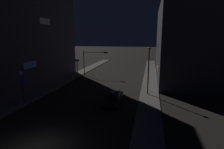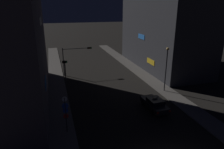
# 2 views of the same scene
# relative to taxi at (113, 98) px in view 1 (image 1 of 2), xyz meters

# --- Properties ---
(sidewalk_left) EXTENTS (2.54, 54.85, 0.13)m
(sidewalk_left) POSITION_rel_taxi_xyz_m (-11.13, 15.22, -0.67)
(sidewalk_left) COLOR #5B5651
(sidewalk_left) RESTS_ON ground_plane
(sidewalk_right) EXTENTS (2.54, 54.85, 0.13)m
(sidewalk_right) POSITION_rel_taxi_xyz_m (4.26, 15.22, -0.67)
(sidewalk_right) COLOR #5B5651
(sidewalk_right) RESTS_ON ground_plane
(building_facade_left) EXTENTS (7.03, 22.93, 22.47)m
(building_facade_left) POSITION_rel_taxi_xyz_m (-15.87, 6.68, 10.50)
(building_facade_left) COLOR #3D3842
(building_facade_left) RESTS_ON ground_plane
(building_facade_right) EXTENTS (9.15, 22.27, 13.83)m
(building_facade_right) POSITION_rel_taxi_xyz_m (10.07, 16.58, 6.18)
(building_facade_right) COLOR #333338
(building_facade_right) RESTS_ON ground_plane
(taxi) EXTENTS (1.87, 4.48, 1.62)m
(taxi) POSITION_rel_taxi_xyz_m (0.00, 0.00, 0.00)
(taxi) COLOR black
(taxi) RESTS_ON ground_plane
(traffic_light_overhead) EXTENTS (5.25, 0.42, 5.08)m
(traffic_light_overhead) POSITION_rel_taxi_xyz_m (-7.53, 16.11, 3.00)
(traffic_light_overhead) COLOR #2D2D33
(traffic_light_overhead) RESTS_ON ground_plane
(traffic_light_left_kerb) EXTENTS (0.80, 0.42, 3.77)m
(traffic_light_left_kerb) POSITION_rel_taxi_xyz_m (-9.61, 12.37, 1.96)
(traffic_light_left_kerb) COLOR #2D2D33
(traffic_light_left_kerb) RESTS_ON ground_plane
(sign_pole_left) EXTENTS (0.61, 0.10, 3.84)m
(sign_pole_left) POSITION_rel_taxi_xyz_m (-10.65, -2.03, 1.65)
(sign_pole_left) COLOR #2D2D33
(sign_pole_left) RESTS_ON sidewalk_left
(street_lamp_near_block) EXTENTS (0.41, 0.41, 6.45)m
(street_lamp_near_block) POSITION_rel_taxi_xyz_m (4.00, 4.51, 3.39)
(street_lamp_near_block) COLOR #2D2D33
(street_lamp_near_block) RESTS_ON sidewalk_right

